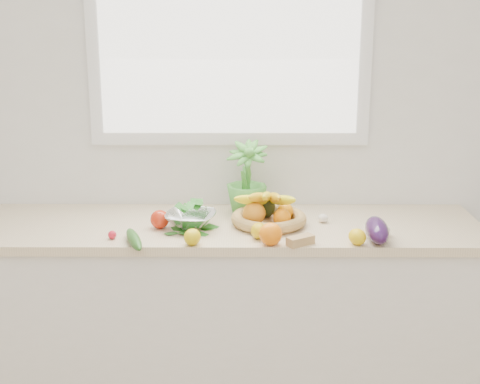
{
  "coord_description": "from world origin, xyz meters",
  "views": [
    {
      "loc": [
        0.06,
        -0.87,
        1.83
      ],
      "look_at": [
        0.05,
        1.93,
        1.05
      ],
      "focal_mm": 50.0,
      "sensor_mm": 36.0,
      "label": 1
    }
  ],
  "objects_px": {
    "eggplant": "(377,230)",
    "colander_with_spinach": "(191,215)",
    "fruit_basket": "(268,214)",
    "apple": "(160,219)",
    "potted_herb": "(247,178)",
    "cucumber": "(134,239)"
  },
  "relations": [
    {
      "from": "apple",
      "to": "eggplant",
      "type": "bearing_deg",
      "value": -9.93
    },
    {
      "from": "cucumber",
      "to": "fruit_basket",
      "type": "xyz_separation_m",
      "value": [
        0.55,
        0.26,
        0.03
      ]
    },
    {
      "from": "eggplant",
      "to": "cucumber",
      "type": "xyz_separation_m",
      "value": [
        -0.99,
        -0.05,
        -0.02
      ]
    },
    {
      "from": "fruit_basket",
      "to": "colander_with_spinach",
      "type": "distance_m",
      "value": 0.34
    },
    {
      "from": "eggplant",
      "to": "apple",
      "type": "bearing_deg",
      "value": 170.07
    },
    {
      "from": "eggplant",
      "to": "potted_herb",
      "type": "bearing_deg",
      "value": 144.87
    },
    {
      "from": "eggplant",
      "to": "fruit_basket",
      "type": "height_order",
      "value": "fruit_basket"
    },
    {
      "from": "fruit_basket",
      "to": "apple",
      "type": "bearing_deg",
      "value": -173.83
    },
    {
      "from": "apple",
      "to": "potted_herb",
      "type": "bearing_deg",
      "value": 29.74
    },
    {
      "from": "colander_with_spinach",
      "to": "potted_herb",
      "type": "bearing_deg",
      "value": 41.08
    },
    {
      "from": "cucumber",
      "to": "colander_with_spinach",
      "type": "xyz_separation_m",
      "value": [
        0.21,
        0.21,
        0.03
      ]
    },
    {
      "from": "apple",
      "to": "colander_with_spinach",
      "type": "distance_m",
      "value": 0.14
    },
    {
      "from": "fruit_basket",
      "to": "colander_with_spinach",
      "type": "relative_size",
      "value": 1.53
    },
    {
      "from": "apple",
      "to": "potted_herb",
      "type": "xyz_separation_m",
      "value": [
        0.38,
        0.22,
        0.13
      ]
    },
    {
      "from": "fruit_basket",
      "to": "colander_with_spinach",
      "type": "xyz_separation_m",
      "value": [
        -0.34,
        -0.05,
        0.01
      ]
    },
    {
      "from": "cucumber",
      "to": "fruit_basket",
      "type": "relative_size",
      "value": 0.67
    },
    {
      "from": "colander_with_spinach",
      "to": "fruit_basket",
      "type": "bearing_deg",
      "value": 7.96
    },
    {
      "from": "apple",
      "to": "colander_with_spinach",
      "type": "relative_size",
      "value": 0.33
    },
    {
      "from": "apple",
      "to": "cucumber",
      "type": "height_order",
      "value": "apple"
    },
    {
      "from": "apple",
      "to": "cucumber",
      "type": "relative_size",
      "value": 0.32
    },
    {
      "from": "fruit_basket",
      "to": "eggplant",
      "type": "bearing_deg",
      "value": -25.62
    },
    {
      "from": "eggplant",
      "to": "colander_with_spinach",
      "type": "xyz_separation_m",
      "value": [
        -0.77,
        0.16,
        0.01
      ]
    }
  ]
}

